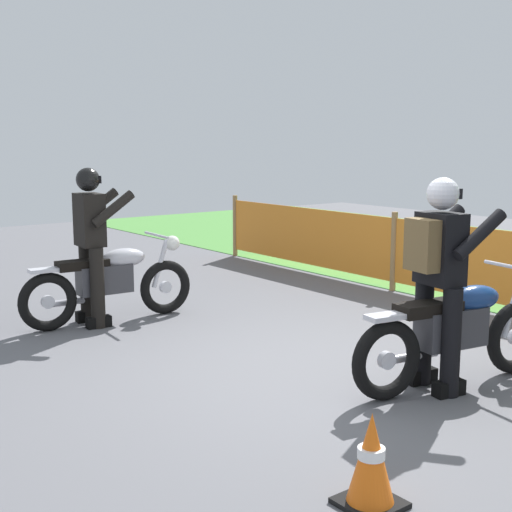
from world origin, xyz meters
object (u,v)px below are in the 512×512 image
(motorcycle_lead, at_px, (110,281))
(rider_lead, at_px, (92,240))
(motorcycle_trailing, at_px, (457,330))
(rider_trailing, at_px, (439,273))
(traffic_cone, at_px, (371,461))

(motorcycle_lead, bearing_deg, rider_lead, -179.43)
(motorcycle_lead, distance_m, rider_lead, 0.50)
(motorcycle_trailing, relative_size, rider_lead, 1.18)
(motorcycle_trailing, distance_m, rider_trailing, 0.54)
(rider_trailing, bearing_deg, motorcycle_trailing, 0.51)
(motorcycle_trailing, distance_m, traffic_cone, 2.16)
(motorcycle_trailing, relative_size, traffic_cone, 3.75)
(motorcycle_lead, height_order, rider_lead, rider_lead)
(rider_trailing, relative_size, traffic_cone, 3.19)
(rider_lead, bearing_deg, motorcycle_lead, 0.57)
(rider_lead, height_order, traffic_cone, rider_lead)
(rider_lead, bearing_deg, traffic_cone, -91.62)
(motorcycle_lead, distance_m, rider_trailing, 3.72)
(motorcycle_lead, xyz_separation_m, rider_trailing, (3.52, 1.11, 0.50))
(motorcycle_trailing, bearing_deg, rider_lead, 122.92)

